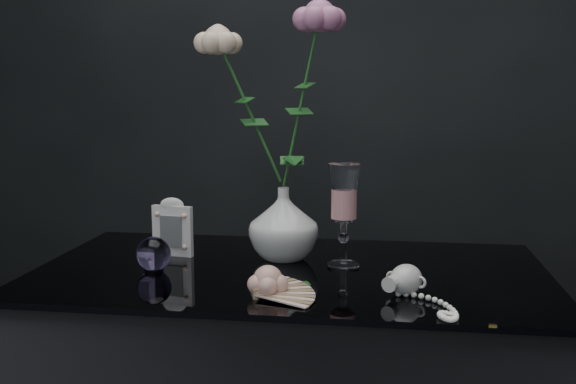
% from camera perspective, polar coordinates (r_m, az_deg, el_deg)
% --- Properties ---
extents(vase, '(0.18, 0.18, 0.16)m').
position_cam_1_polar(vase, '(1.46, -0.39, -2.69)').
color(vase, silver).
rests_on(vase, table).
extents(wine_glass, '(0.07, 0.07, 0.22)m').
position_cam_1_polar(wine_glass, '(1.40, 4.74, -2.00)').
color(wine_glass, white).
rests_on(wine_glass, table).
extents(picture_frame, '(0.11, 0.09, 0.13)m').
position_cam_1_polar(picture_frame, '(1.52, -9.75, -2.91)').
color(picture_frame, silver).
rests_on(picture_frame, table).
extents(paperweight, '(0.09, 0.09, 0.07)m').
position_cam_1_polar(paperweight, '(1.41, -11.31, -5.15)').
color(paperweight, '#8571B7').
rests_on(paperweight, table).
extents(paper_fan, '(0.21, 0.17, 0.02)m').
position_cam_1_polar(paper_fan, '(1.21, -2.71, -8.54)').
color(paper_fan, '#F9E2C7').
rests_on(paper_fan, table).
extents(loose_rose, '(0.15, 0.18, 0.06)m').
position_cam_1_polar(loose_rose, '(1.22, -1.71, -7.49)').
color(loose_rose, '#E1A591').
rests_on(loose_rose, table).
extents(pearl_jar, '(0.27, 0.27, 0.06)m').
position_cam_1_polar(pearl_jar, '(1.25, 9.95, -7.20)').
color(pearl_jar, silver).
rests_on(pearl_jar, table).
extents(roses, '(0.29, 0.14, 0.45)m').
position_cam_1_polar(roses, '(1.44, -1.01, 8.76)').
color(roses, beige).
rests_on(roses, vase).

